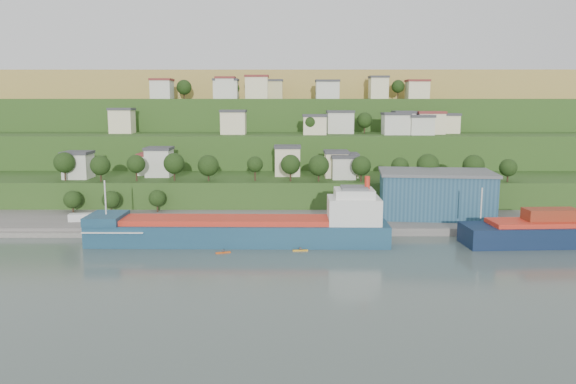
{
  "coord_description": "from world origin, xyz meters",
  "views": [
    {
      "loc": [
        2.49,
        -124.04,
        33.74
      ],
      "look_at": [
        2.03,
        15.0,
        11.41
      ],
      "focal_mm": 35.0,
      "sensor_mm": 36.0,
      "label": 1
    }
  ],
  "objects_px": {
    "kayak_orange": "(223,252)",
    "caravan": "(81,219)",
    "warehouse": "(435,193)",
    "cargo_ship_near": "(248,231)"
  },
  "relations": [
    {
      "from": "warehouse",
      "to": "kayak_orange",
      "type": "bearing_deg",
      "value": -143.91
    },
    {
      "from": "warehouse",
      "to": "kayak_orange",
      "type": "relative_size",
      "value": 9.61
    },
    {
      "from": "cargo_ship_near",
      "to": "warehouse",
      "type": "bearing_deg",
      "value": 25.26
    },
    {
      "from": "warehouse",
      "to": "caravan",
      "type": "distance_m",
      "value": 97.69
    },
    {
      "from": "cargo_ship_near",
      "to": "caravan",
      "type": "distance_m",
      "value": 49.26
    },
    {
      "from": "kayak_orange",
      "to": "caravan",
      "type": "bearing_deg",
      "value": 129.99
    },
    {
      "from": "warehouse",
      "to": "cargo_ship_near",
      "type": "bearing_deg",
      "value": -149.15
    },
    {
      "from": "cargo_ship_near",
      "to": "kayak_orange",
      "type": "height_order",
      "value": "cargo_ship_near"
    },
    {
      "from": "cargo_ship_near",
      "to": "caravan",
      "type": "relative_size",
      "value": 11.84
    },
    {
      "from": "caravan",
      "to": "kayak_orange",
      "type": "xyz_separation_m",
      "value": [
        41.4,
        -25.06,
        -2.36
      ]
    }
  ]
}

